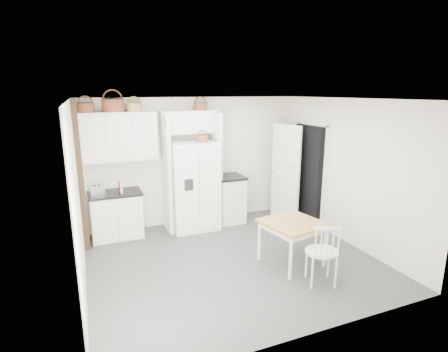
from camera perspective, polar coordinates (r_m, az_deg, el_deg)
name	(u,v)px	position (r m, az deg, el deg)	size (l,w,h in m)	color
floor	(232,260)	(5.93, 1.33, -13.56)	(4.50, 4.50, 0.00)	#4D4D4E
ceiling	(233,99)	(5.27, 1.49, 12.44)	(4.50, 4.50, 0.00)	white
wall_back	(194,161)	(7.29, -4.87, 2.45)	(4.50, 4.50, 0.00)	silver
wall_left	(77,201)	(5.04, -22.83, -3.73)	(4.00, 4.00, 0.00)	silver
wall_right	(347,172)	(6.66, 19.46, 0.63)	(4.00, 4.00, 0.00)	silver
refrigerator	(194,186)	(6.97, -5.00, -1.62)	(0.91, 0.73, 1.76)	white
base_cab_left	(117,216)	(6.94, -17.13, -6.22)	(0.91, 0.58, 0.85)	silver
base_cab_right	(229,199)	(7.44, 0.79, -3.83)	(0.54, 0.65, 0.95)	silver
dining_table	(292,243)	(5.79, 10.99, -10.61)	(0.85, 0.85, 0.71)	#9F612A
windsor_chair	(322,252)	(5.28, 15.68, -11.80)	(0.48, 0.43, 0.97)	silver
counter_left	(115,193)	(6.81, -17.39, -2.71)	(0.95, 0.62, 0.04)	black
counter_right	(229,177)	(7.31, 0.80, -0.12)	(0.58, 0.69, 0.04)	black
toaster	(97,190)	(6.73, -19.99, -2.17)	(0.25, 0.14, 0.17)	silver
cookbook_red	(121,187)	(6.70, -16.50, -1.76)	(0.03, 0.15, 0.22)	#993724
cookbook_cream	(121,187)	(6.70, -16.47, -1.69)	(0.03, 0.16, 0.24)	beige
basket_upper_a	(86,108)	(6.67, -21.63, 10.30)	(0.28, 0.28, 0.16)	#5B2620
basket_upper_b	(113,106)	(6.69, -17.65, 10.90)	(0.38, 0.38, 0.23)	#5B2620
basket_upper_c	(134,107)	(6.73, -14.47, 10.81)	(0.26, 0.26, 0.15)	olive
basket_bridge_b	(200,106)	(7.02, -3.89, 11.28)	(0.26, 0.26, 0.15)	#5B2620
basket_fridge_b	(202,139)	(6.74, -3.56, 6.05)	(0.23, 0.23, 0.12)	#5B2620
upper_cabinet	(118,137)	(6.74, -16.87, 6.16)	(1.40, 0.34, 0.90)	silver
bridge_cabinet	(189,122)	(6.97, -5.78, 8.77)	(1.12, 0.34, 0.45)	silver
fridge_panel_left	(167,174)	(6.87, -9.36, 0.34)	(0.08, 0.60, 2.30)	silver
fridge_panel_right	(216,170)	(7.16, -1.38, 1.06)	(0.08, 0.60, 2.30)	silver
trim_post	(81,178)	(6.34, -22.35, -0.24)	(0.09, 0.09, 2.60)	black
doorway_void	(309,175)	(7.42, 13.71, 0.14)	(0.18, 0.85, 2.05)	black
door_slab	(285,173)	(7.50, 9.98, 0.45)	(0.80, 0.04, 2.05)	white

